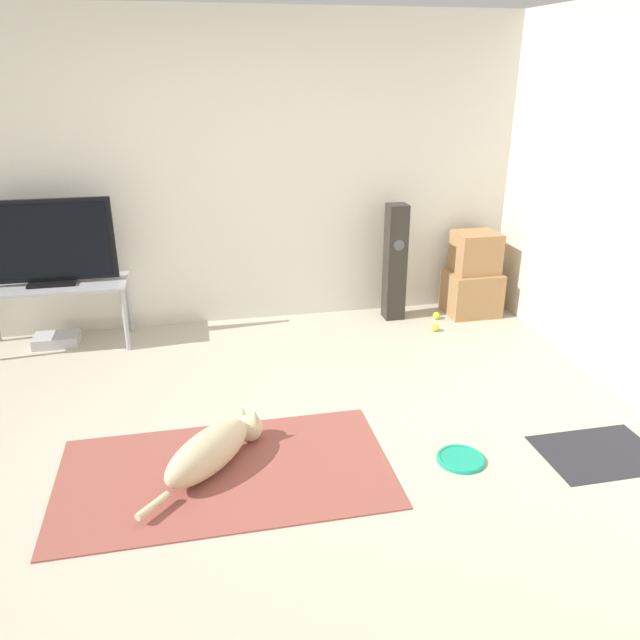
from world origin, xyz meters
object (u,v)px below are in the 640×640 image
object	(u,v)px
dog	(213,449)
floor_speaker	(395,263)
cardboard_box_lower	(472,293)
game_console	(57,340)
tennis_ball_by_boxes	(436,315)
tv	(46,243)
tennis_ball_near_speaker	(435,328)
frisbee	(461,459)
cardboard_box_upper	(476,252)
tv_stand	(54,292)

from	to	relation	value
dog	floor_speaker	xyz separation A→B (m)	(1.70, 1.99, 0.38)
cardboard_box_lower	game_console	distance (m)	3.61
cardboard_box_lower	game_console	size ratio (longest dim) A/B	1.30
floor_speaker	tennis_ball_by_boxes	bearing A→B (deg)	-18.61
floor_speaker	tv	size ratio (longest dim) A/B	1.02
floor_speaker	game_console	distance (m)	2.91
cardboard_box_lower	tennis_ball_near_speaker	size ratio (longest dim) A/B	6.93
tennis_ball_by_boxes	game_console	world-z (taller)	game_console
dog	frisbee	size ratio (longest dim) A/B	2.74
cardboard_box_upper	tv	bearing A→B (deg)	180.00
tv	game_console	size ratio (longest dim) A/B	2.87
dog	tennis_ball_near_speaker	world-z (taller)	dog
cardboard_box_upper	floor_speaker	bearing A→B (deg)	177.32
tennis_ball_near_speaker	tv	bearing A→B (deg)	173.50
floor_speaker	game_console	bearing A→B (deg)	-179.68
cardboard_box_lower	floor_speaker	world-z (taller)	floor_speaker
floor_speaker	tennis_ball_by_boxes	xyz separation A→B (m)	(0.37, -0.13, -0.48)
dog	tennis_ball_by_boxes	bearing A→B (deg)	42.03
frisbee	game_console	distance (m)	3.37
tv	cardboard_box_upper	bearing A→B (deg)	-0.00
floor_speaker	cardboard_box_upper	bearing A→B (deg)	-2.68
tv_stand	game_console	xyz separation A→B (m)	(-0.05, 0.02, -0.42)
tv_stand	tennis_ball_by_boxes	xyz separation A→B (m)	(3.19, -0.09, -0.43)
tv_stand	floor_speaker	bearing A→B (deg)	0.75
tv	game_console	distance (m)	0.81
tv_stand	tennis_ball_near_speaker	xyz separation A→B (m)	(3.08, -0.35, -0.43)
dog	cardboard_box_upper	distance (m)	3.16
frisbee	tennis_ball_near_speaker	xyz separation A→B (m)	(0.56, 1.82, 0.02)
frisbee	tv	distance (m)	3.43
cardboard_box_upper	tennis_ball_near_speaker	distance (m)	0.80
cardboard_box_lower	cardboard_box_upper	xyz separation A→B (m)	(0.01, 0.01, 0.38)
cardboard_box_lower	tennis_ball_by_boxes	bearing A→B (deg)	-167.68
game_console	tv	bearing A→B (deg)	-20.27
frisbee	cardboard_box_lower	distance (m)	2.40
dog	frisbee	distance (m)	1.42
cardboard_box_upper	tv	xyz separation A→B (m)	(-3.56, 0.00, 0.28)
dog	cardboard_box_lower	distance (m)	3.12
frisbee	tennis_ball_by_boxes	xyz separation A→B (m)	(0.68, 2.08, 0.02)
cardboard_box_upper	tv	size ratio (longest dim) A/B	0.38
cardboard_box_upper	tennis_ball_near_speaker	world-z (taller)	cardboard_box_upper
tennis_ball_by_boxes	floor_speaker	bearing A→B (deg)	161.39
tennis_ball_near_speaker	cardboard_box_lower	bearing A→B (deg)	35.52
cardboard_box_upper	game_console	size ratio (longest dim) A/B	1.08
tennis_ball_near_speaker	game_console	bearing A→B (deg)	173.27
dog	tv_stand	bearing A→B (deg)	119.80
game_console	tennis_ball_near_speaker	bearing A→B (deg)	-6.73
frisbee	tv_stand	bearing A→B (deg)	139.24
tennis_ball_by_boxes	tennis_ball_near_speaker	size ratio (longest dim) A/B	1.00
tennis_ball_by_boxes	tennis_ball_near_speaker	xyz separation A→B (m)	(-0.12, -0.26, 0.00)
cardboard_box_upper	tv_stand	size ratio (longest dim) A/B	0.34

